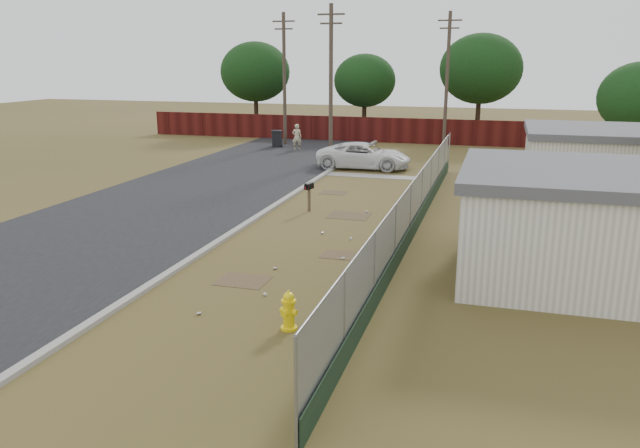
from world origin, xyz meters
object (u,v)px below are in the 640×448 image
(fire_hydrant, at_px, (289,311))
(pickup_truck, at_px, (364,156))
(trash_bin, at_px, (277,138))
(mailbox, at_px, (309,189))
(pedestrian, at_px, (297,137))

(fire_hydrant, height_order, pickup_truck, pickup_truck)
(fire_hydrant, height_order, trash_bin, trash_bin)
(fire_hydrant, distance_m, pickup_truck, 21.61)
(mailbox, relative_size, trash_bin, 1.04)
(fire_hydrant, xyz_separation_m, pedestrian, (-8.75, 27.11, 0.44))
(fire_hydrant, distance_m, trash_bin, 30.17)
(pickup_truck, bearing_deg, fire_hydrant, -174.43)
(fire_hydrant, bearing_deg, pickup_truck, 97.81)
(pedestrian, distance_m, trash_bin, 2.18)
(fire_hydrant, height_order, pedestrian, pedestrian)
(trash_bin, bearing_deg, pickup_truck, -41.78)
(pickup_truck, distance_m, trash_bin, 10.26)
(mailbox, height_order, trash_bin, mailbox)
(pedestrian, bearing_deg, mailbox, 95.39)
(mailbox, xyz_separation_m, trash_bin, (-7.69, 17.30, -0.35))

